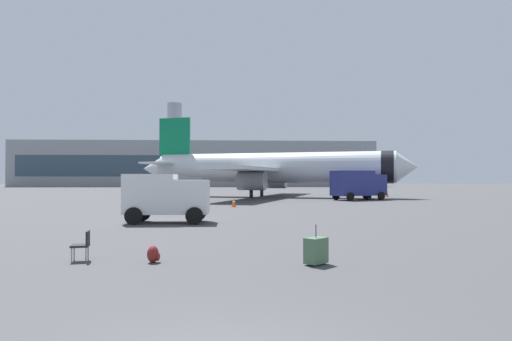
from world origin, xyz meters
TOP-DOWN VIEW (x-y plane):
  - airplane_at_gate at (4.85, 51.67)m, footprint 34.79×31.81m
  - service_truck at (-5.90, 44.09)m, footprint 5.21×3.56m
  - fuel_truck at (13.85, 43.63)m, footprint 6.46×4.59m
  - cargo_van at (-3.38, 19.02)m, footprint 4.42×2.36m
  - safety_cone_near at (0.25, 32.35)m, footprint 0.44×0.44m
  - safety_cone_mid at (19.96, 51.96)m, footprint 0.44×0.44m
  - rolling_suitcase at (2.48, 6.99)m, footprint 0.74×0.73m
  - traveller_backpack at (-2.03, 7.51)m, footprint 0.36×0.40m
  - gate_chair at (-4.10, 7.85)m, footprint 0.55×0.55m
  - terminal_building at (-10.76, 133.03)m, footprint 104.44×19.26m

SIDE VIEW (x-z plane):
  - traveller_backpack at x=-2.03m, z-range -0.01..0.47m
  - safety_cone_near at x=0.25m, z-range -0.01..0.75m
  - safety_cone_mid at x=19.96m, z-range -0.01..0.77m
  - rolling_suitcase at x=2.48m, z-range -0.16..0.94m
  - gate_chair at x=-4.10m, z-range 0.07..0.93m
  - cargo_van at x=-3.38m, z-range 0.15..2.75m
  - service_truck at x=-5.90m, z-range 0.16..3.05m
  - fuel_truck at x=13.85m, z-range 0.17..3.37m
  - airplane_at_gate at x=4.85m, z-range -1.59..8.91m
  - terminal_building at x=-10.76m, z-range -5.89..19.28m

